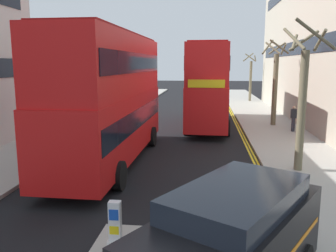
% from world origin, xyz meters
% --- Properties ---
extents(sidewalk_right, '(4.00, 80.00, 0.14)m').
position_xyz_m(sidewalk_right, '(6.50, 16.00, 0.07)').
color(sidewalk_right, '#ADA89E').
rests_on(sidewalk_right, ground).
extents(sidewalk_left, '(4.00, 80.00, 0.14)m').
position_xyz_m(sidewalk_left, '(-6.50, 16.00, 0.07)').
color(sidewalk_left, '#ADA89E').
rests_on(sidewalk_left, ground).
extents(kerb_line_outer, '(0.10, 56.00, 0.01)m').
position_xyz_m(kerb_line_outer, '(4.40, 14.00, 0.00)').
color(kerb_line_outer, yellow).
rests_on(kerb_line_outer, ground).
extents(kerb_line_inner, '(0.10, 56.00, 0.01)m').
position_xyz_m(kerb_line_inner, '(4.24, 14.00, 0.00)').
color(kerb_line_inner, yellow).
rests_on(kerb_line_inner, ground).
extents(traffic_island, '(1.10, 2.20, 0.10)m').
position_xyz_m(traffic_island, '(0.00, 4.25, 0.05)').
color(traffic_island, '#ADA89E').
rests_on(traffic_island, ground).
extents(keep_left_bollard, '(0.36, 0.28, 1.11)m').
position_xyz_m(keep_left_bollard, '(0.00, 4.24, 0.61)').
color(keep_left_bollard, silver).
rests_on(keep_left_bollard, traffic_island).
extents(double_decker_bus_away, '(2.94, 10.85, 5.64)m').
position_xyz_m(double_decker_bus_away, '(-2.08, 11.54, 3.03)').
color(double_decker_bus_away, red).
rests_on(double_decker_bus_away, ground).
extents(double_decker_bus_oncoming, '(3.10, 10.89, 5.64)m').
position_xyz_m(double_decker_bus_oncoming, '(2.26, 21.29, 3.03)').
color(double_decker_bus_oncoming, red).
rests_on(double_decker_bus_oncoming, ground).
extents(taxi_minivan, '(4.05, 5.09, 2.12)m').
position_xyz_m(taxi_minivan, '(2.56, 2.82, 1.07)').
color(taxi_minivan, black).
rests_on(taxi_minivan, ground).
extents(pedestrian_far, '(0.34, 0.22, 1.62)m').
position_xyz_m(pedestrian_far, '(7.55, 19.25, 0.99)').
color(pedestrian_far, '#2D2D38').
rests_on(pedestrian_far, sidewalk_right).
extents(street_tree_near, '(1.72, 1.85, 5.89)m').
position_xyz_m(street_tree_near, '(6.74, 21.60, 3.01)').
color(street_tree_near, '#6B6047').
rests_on(street_tree_near, sidewalk_right).
extents(street_tree_mid, '(1.52, 1.74, 5.50)m').
position_xyz_m(street_tree_mid, '(7.06, 37.97, 2.75)').
color(street_tree_mid, '#6B6047').
rests_on(street_tree_mid, sidewalk_right).
extents(street_tree_far, '(1.74, 1.55, 5.83)m').
position_xyz_m(street_tree_far, '(5.78, 10.83, 2.97)').
color(street_tree_far, '#6B6047').
rests_on(street_tree_far, sidewalk_right).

